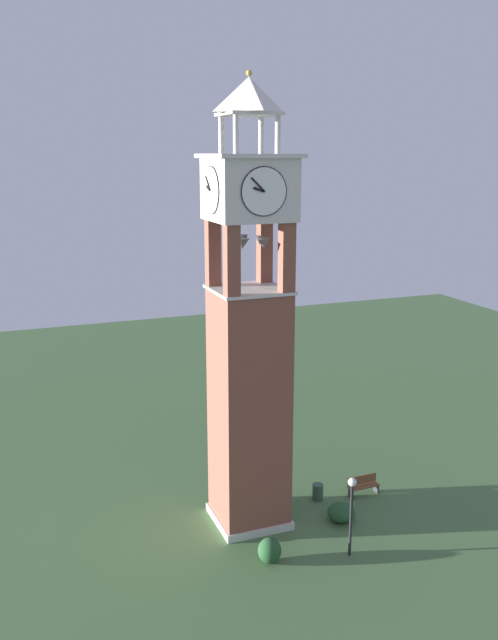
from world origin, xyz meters
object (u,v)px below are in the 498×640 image
(clock_tower, at_px, (249,348))
(trash_bin, at_px, (318,492))
(park_bench, at_px, (363,485))
(lamp_post, at_px, (351,501))

(clock_tower, xyz_separation_m, trash_bin, (0.52, -3.77, -7.79))
(clock_tower, bearing_deg, park_bench, -88.09)
(park_bench, distance_m, lamp_post, 5.76)
(lamp_post, height_order, trash_bin, lamp_post)
(clock_tower, height_order, lamp_post, clock_tower)
(clock_tower, xyz_separation_m, park_bench, (0.20, -6.08, -7.71))
(park_bench, relative_size, trash_bin, 2.01)
(clock_tower, distance_m, trash_bin, 8.67)
(clock_tower, xyz_separation_m, lamp_post, (-4.16, -2.89, -5.73))
(park_bench, distance_m, trash_bin, 2.34)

